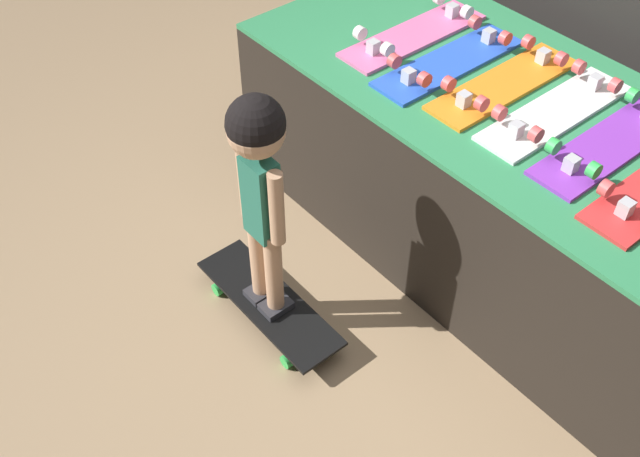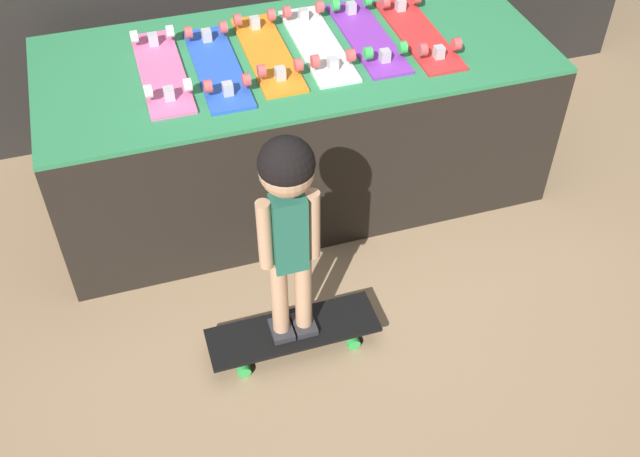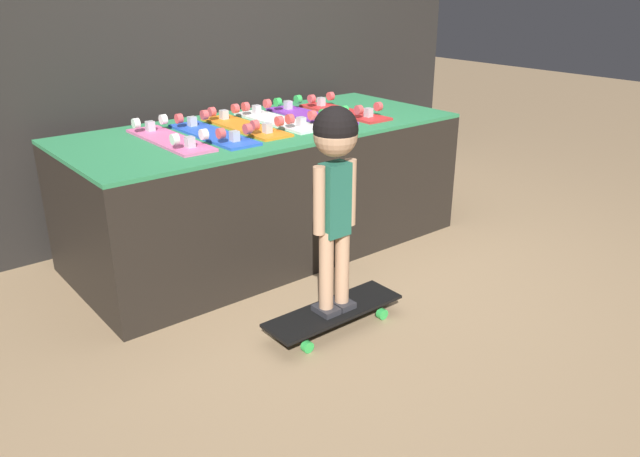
% 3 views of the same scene
% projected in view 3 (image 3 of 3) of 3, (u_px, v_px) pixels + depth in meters
% --- Properties ---
extents(ground_plane, '(16.00, 16.00, 0.00)m').
position_uv_depth(ground_plane, '(338.00, 285.00, 3.27)').
color(ground_plane, '#9E7F5B').
extents(back_wall, '(4.24, 0.10, 2.30)m').
position_uv_depth(back_wall, '(199.00, 39.00, 3.79)').
color(back_wall, black).
rests_on(back_wall, ground_plane).
extents(display_rack, '(2.20, 0.95, 0.73)m').
position_uv_depth(display_rack, '(266.00, 188.00, 3.59)').
color(display_rack, black).
rests_on(display_rack, ground_plane).
extents(skateboard_pink_on_rack, '(0.18, 0.66, 0.09)m').
position_uv_depth(skateboard_pink_on_rack, '(169.00, 138.00, 3.12)').
color(skateboard_pink_on_rack, pink).
rests_on(skateboard_pink_on_rack, display_rack).
extents(skateboard_blue_on_rack, '(0.18, 0.66, 0.09)m').
position_uv_depth(skateboard_blue_on_rack, '(213.00, 132.00, 3.23)').
color(skateboard_blue_on_rack, blue).
rests_on(skateboard_blue_on_rack, display_rack).
extents(skateboard_orange_on_rack, '(0.18, 0.66, 0.09)m').
position_uv_depth(skateboard_orange_on_rack, '(245.00, 125.00, 3.40)').
color(skateboard_orange_on_rack, orange).
rests_on(skateboard_orange_on_rack, display_rack).
extents(skateboard_white_on_rack, '(0.18, 0.66, 0.09)m').
position_uv_depth(skateboard_white_on_rack, '(278.00, 119.00, 3.53)').
color(skateboard_white_on_rack, white).
rests_on(skateboard_white_on_rack, display_rack).
extents(skateboard_purple_on_rack, '(0.18, 0.66, 0.09)m').
position_uv_depth(skateboard_purple_on_rack, '(310.00, 114.00, 3.66)').
color(skateboard_purple_on_rack, purple).
rests_on(skateboard_purple_on_rack, display_rack).
extents(skateboard_red_on_rack, '(0.18, 0.66, 0.09)m').
position_uv_depth(skateboard_red_on_rack, '(344.00, 110.00, 3.77)').
color(skateboard_red_on_rack, red).
rests_on(skateboard_red_on_rack, display_rack).
extents(skateboard_on_floor, '(0.68, 0.21, 0.09)m').
position_uv_depth(skateboard_on_floor, '(334.00, 312.00, 2.85)').
color(skateboard_on_floor, black).
rests_on(skateboard_on_floor, ground_plane).
extents(child, '(0.22, 0.19, 0.93)m').
position_uv_depth(child, '(335.00, 173.00, 2.60)').
color(child, '#2D2D33').
rests_on(child, skateboard_on_floor).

